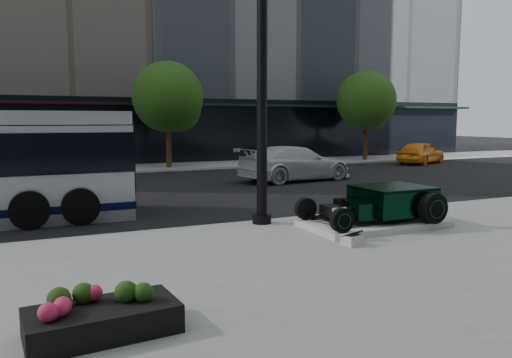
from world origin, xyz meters
name	(u,v)px	position (x,y,z in m)	size (l,w,h in m)	color
ground	(247,210)	(0.00, 0.00, 0.00)	(120.00, 120.00, 0.00)	black
sidewalk_far	(147,168)	(0.00, 14.00, 0.06)	(70.00, 4.00, 0.12)	gray
street_trees	(170,100)	(1.15, 13.07, 3.77)	(29.80, 3.80, 5.70)	black
display_plinth	(373,223)	(1.65, -3.91, 0.20)	(3.40, 1.80, 0.15)	silver
hot_rod	(385,202)	(1.98, -3.91, 0.70)	(3.22, 2.00, 0.81)	black
info_plaque	(352,239)	(0.10, -5.19, 0.24)	(0.47, 0.40, 0.31)	silver
lamppost	(262,61)	(-0.66, -2.42, 4.11)	(0.48, 0.48, 8.64)	black
flower_planter	(103,318)	(-5.18, -7.54, 0.33)	(1.83, 1.02, 0.57)	black
white_sedan	(295,163)	(4.86, 5.84, 0.77)	(2.17, 5.33, 1.55)	silver
yellow_taxi	(421,152)	(16.11, 10.19, 0.69)	(1.63, 4.05, 1.38)	orange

